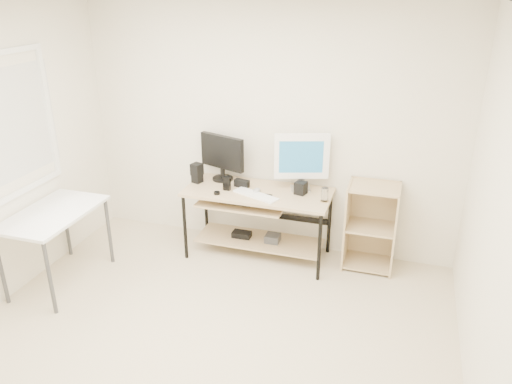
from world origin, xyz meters
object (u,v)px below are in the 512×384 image
Objects in this scene: desk at (256,209)px; shelf_unit at (371,225)px; black_monitor at (222,155)px; audio_controller at (227,184)px; side_table at (54,220)px; white_imac at (302,158)px.

shelf_unit is at bearing 7.77° from desk.
black_monitor is 0.36m from audio_controller.
white_imac is (2.09, 1.23, 0.42)m from side_table.
black_monitor reaches higher than desk.
shelf_unit reaches higher than side_table.
black_monitor is at bearing 45.42° from side_table.
white_imac is (0.86, -0.02, 0.06)m from black_monitor.
side_table is at bearing -147.35° from desk.
side_table is 1.90× the size of black_monitor.
audio_controller is at bearing -42.20° from black_monitor.
audio_controller is (-0.29, -0.08, 0.28)m from desk.
side_table is at bearing -167.34° from white_imac.
desk is at bearing 32.65° from side_table.
white_imac is 4.13× the size of audio_controller.
white_imac is at bearing 20.07° from audio_controller.
shelf_unit is (2.83, 1.22, -0.22)m from side_table.
white_imac is at bearing 30.43° from side_table.
audio_controller reaches higher than desk.
shelf_unit is 1.71× the size of black_monitor.
side_table is 1.69× the size of white_imac.
black_monitor is at bearing 120.54° from audio_controller.
desk is 0.68m from black_monitor.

